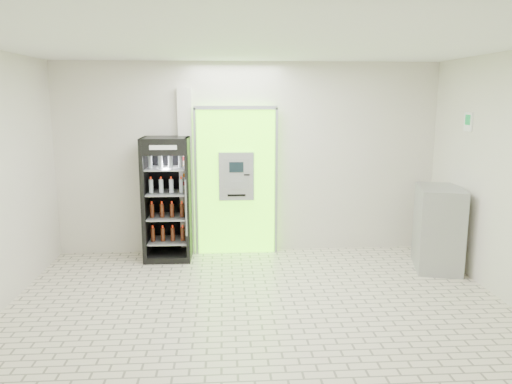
{
  "coord_description": "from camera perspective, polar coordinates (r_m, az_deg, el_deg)",
  "views": [
    {
      "loc": [
        -0.4,
        -5.33,
        2.46
      ],
      "look_at": [
        0.03,
        1.2,
        1.21
      ],
      "focal_mm": 35.0,
      "sensor_mm": 36.0,
      "label": 1
    }
  ],
  "objects": [
    {
      "name": "ground",
      "position": [
        5.88,
        0.47,
        -13.9
      ],
      "size": [
        6.0,
        6.0,
        0.0
      ],
      "primitive_type": "plane",
      "color": "beige",
      "rests_on": "ground"
    },
    {
      "name": "room_shell",
      "position": [
        5.38,
        0.5,
        4.22
      ],
      "size": [
        6.0,
        6.0,
        6.0
      ],
      "color": "silver",
      "rests_on": "ground"
    },
    {
      "name": "atm_assembly",
      "position": [
        7.85,
        -2.28,
        1.35
      ],
      "size": [
        1.3,
        0.24,
        2.33
      ],
      "color": "#6CFC17",
      "rests_on": "ground"
    },
    {
      "name": "pillar",
      "position": [
        7.89,
        -7.97,
        2.25
      ],
      "size": [
        0.22,
        0.11,
        2.6
      ],
      "color": "silver",
      "rests_on": "ground"
    },
    {
      "name": "beverage_cooler",
      "position": [
        7.72,
        -10.08,
        -1.02
      ],
      "size": [
        0.71,
        0.67,
        1.87
      ],
      "rotation": [
        0.0,
        0.0,
        -0.02
      ],
      "color": "black",
      "rests_on": "ground"
    },
    {
      "name": "steel_cabinet",
      "position": [
        7.68,
        20.1,
        -3.88
      ],
      "size": [
        0.81,
        1.02,
        1.2
      ],
      "rotation": [
        0.0,
        0.0,
        -0.25
      ],
      "color": "#979A9E",
      "rests_on": "ground"
    },
    {
      "name": "exit_sign",
      "position": [
        7.54,
        23.1,
        7.39
      ],
      "size": [
        0.02,
        0.22,
        0.26
      ],
      "color": "white",
      "rests_on": "room_shell"
    }
  ]
}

